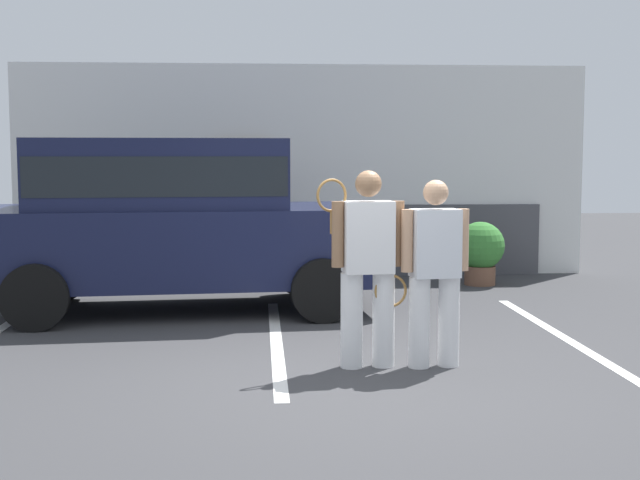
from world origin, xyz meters
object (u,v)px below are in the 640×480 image
at_px(parked_suv, 173,216).
at_px(tennis_player_woman, 434,271).
at_px(potted_plant_by_porch, 480,250).
at_px(tennis_player_man, 367,265).

bearing_deg(parked_suv, tennis_player_woman, -53.61).
distance_m(parked_suv, potted_plant_by_porch, 4.62).
height_order(parked_suv, tennis_player_man, parked_suv).
xyz_separation_m(parked_suv, potted_plant_by_porch, (4.20, 1.81, -0.64)).
height_order(tennis_player_man, potted_plant_by_porch, tennis_player_man).
bearing_deg(tennis_player_woman, parked_suv, -55.83).
bearing_deg(parked_suv, potted_plant_by_porch, 18.65).
height_order(parked_suv, tennis_player_woman, parked_suv).
height_order(parked_suv, potted_plant_by_porch, parked_suv).
relative_size(parked_suv, tennis_player_woman, 2.87).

